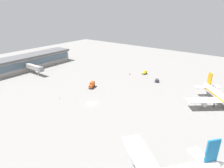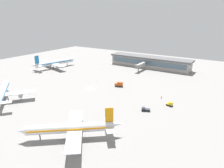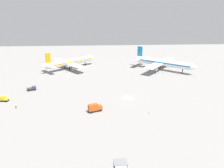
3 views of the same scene
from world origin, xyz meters
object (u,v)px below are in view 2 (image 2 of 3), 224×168
airplane_distant (1,93)px  pushback_tractor (145,109)px  safety_cone_mid_apron (102,69)px  baggage_tug (170,104)px  safety_cone_near_gate (97,80)px  airplane_at_gate (54,63)px  ground_crew_worker (161,97)px  airplane_taxiing (72,128)px  catering_truck (119,84)px

airplane_distant → pushback_tractor: airplane_distant is taller
safety_cone_mid_apron → baggage_tug: bearing=149.8°
pushback_tractor → safety_cone_near_gate: 60.47m
airplane_at_gate → pushback_tractor: (-110.54, 39.80, -4.03)m
safety_cone_near_gate → safety_cone_mid_apron: same height
ground_crew_worker → safety_cone_near_gate: bearing=50.8°
airplane_at_gate → airplane_distant: airplane_distant is taller
ground_crew_worker → airplane_distant: bearing=94.5°
airplane_taxiing → safety_cone_mid_apron: size_ratio=57.61×
airplane_at_gate → baggage_tug: size_ratio=12.97×
airplane_taxiing → airplane_distant: 61.04m
airplane_at_gate → catering_truck: 80.05m
airplane_at_gate → safety_cone_near_gate: (-57.44, 10.86, -4.70)m
catering_truck → airplane_taxiing: bearing=82.2°
catering_truck → safety_cone_mid_apron: catering_truck is taller
catering_truck → safety_cone_mid_apron: 50.27m
airplane_at_gate → catering_truck: (-78.81, 13.62, -3.30)m
airplane_at_gate → safety_cone_near_gate: airplane_at_gate is taller
catering_truck → safety_cone_near_gate: bearing=-29.8°
airplane_taxiing → baggage_tug: bearing=-153.0°
pushback_tractor → ground_crew_worker: (-1.01, -20.87, -0.12)m
ground_crew_worker → safety_cone_near_gate: (54.11, -8.06, -0.55)m
airplane_taxiing → pushback_tractor: airplane_taxiing is taller
airplane_taxiing → safety_cone_near_gate: (38.66, -68.68, -4.30)m
airplane_taxiing → airplane_distant: bearing=-45.8°
catering_truck → safety_cone_mid_apron: size_ratio=9.84×
airplane_taxiing → ground_crew_worker: airplane_taxiing is taller
airplane_distant → pushback_tractor: 82.10m
safety_cone_mid_apron → catering_truck: bearing=139.3°
baggage_tug → safety_cone_mid_apron: size_ratio=5.74×
ground_crew_worker → safety_cone_near_gate: ground_crew_worker is taller
ground_crew_worker → safety_cone_mid_apron: 80.42m
pushback_tractor → safety_cone_mid_apron: pushback_tractor is taller
airplane_at_gate → airplane_distant: 80.89m
pushback_tractor → ground_crew_worker: size_ratio=2.87×
airplane_distant → baggage_tug: size_ratio=11.03×
ground_crew_worker → pushback_tractor: bearing=146.5°
ground_crew_worker → safety_cone_mid_apron: bearing=31.0°
baggage_tug → airplane_distant: bearing=-142.6°
baggage_tug → safety_cone_mid_apron: (78.53, -45.66, -0.86)m
airplane_taxiing → airplane_distant: size_ratio=0.91×
airplane_taxiing → pushback_tractor: size_ratio=7.22×
airplane_at_gate → catering_truck: airplane_at_gate is taller
airplane_taxiing → baggage_tug: size_ratio=10.03×
airplane_at_gate → pushback_tractor: airplane_at_gate is taller
catering_truck → safety_cone_mid_apron: (38.09, -32.78, -1.40)m
airplane_at_gate → safety_cone_near_gate: bearing=-87.6°
pushback_tractor → airplane_taxiing: bearing=48.2°
airplane_distant → baggage_tug: bearing=-112.4°
airplane_taxiing → catering_truck: 68.20m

